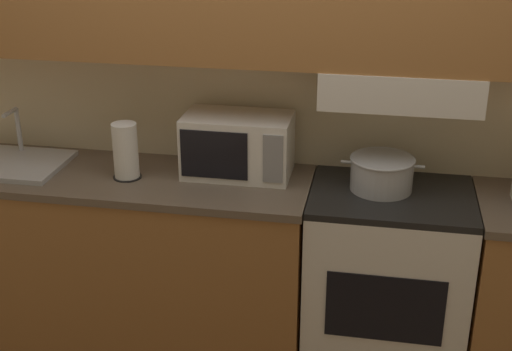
{
  "coord_description": "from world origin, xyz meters",
  "views": [
    {
      "loc": [
        0.54,
        -3.17,
        2.22
      ],
      "look_at": [
        0.05,
        -0.53,
        1.08
      ],
      "focal_mm": 50.0,
      "sensor_mm": 36.0,
      "label": 1
    }
  ],
  "objects_px": {
    "cooking_pot": "(382,172)",
    "paper_towel_roll": "(126,151)",
    "microwave": "(238,145)",
    "sink_basin": "(7,162)",
    "stove_range": "(385,286)"
  },
  "relations": [
    {
      "from": "sink_basin",
      "to": "paper_towel_roll",
      "type": "distance_m",
      "value": 0.63
    },
    {
      "from": "stove_range",
      "to": "microwave",
      "type": "distance_m",
      "value": 0.94
    },
    {
      "from": "paper_towel_roll",
      "to": "stove_range",
      "type": "bearing_deg",
      "value": 1.74
    },
    {
      "from": "stove_range",
      "to": "paper_towel_roll",
      "type": "relative_size",
      "value": 3.59
    },
    {
      "from": "paper_towel_roll",
      "to": "microwave",
      "type": "bearing_deg",
      "value": 15.39
    },
    {
      "from": "cooking_pot",
      "to": "sink_basin",
      "type": "height_order",
      "value": "sink_basin"
    },
    {
      "from": "cooking_pot",
      "to": "paper_towel_roll",
      "type": "bearing_deg",
      "value": -176.1
    },
    {
      "from": "paper_towel_roll",
      "to": "cooking_pot",
      "type": "bearing_deg",
      "value": 3.9
    },
    {
      "from": "stove_range",
      "to": "microwave",
      "type": "bearing_deg",
      "value": 172.07
    },
    {
      "from": "sink_basin",
      "to": "cooking_pot",
      "type": "bearing_deg",
      "value": 1.55
    },
    {
      "from": "microwave",
      "to": "paper_towel_roll",
      "type": "relative_size",
      "value": 1.89
    },
    {
      "from": "microwave",
      "to": "paper_towel_roll",
      "type": "xyz_separation_m",
      "value": [
        -0.49,
        -0.14,
        -0.01
      ]
    },
    {
      "from": "microwave",
      "to": "paper_towel_roll",
      "type": "distance_m",
      "value": 0.51
    },
    {
      "from": "cooking_pot",
      "to": "paper_towel_roll",
      "type": "height_order",
      "value": "paper_towel_roll"
    },
    {
      "from": "stove_range",
      "to": "cooking_pot",
      "type": "height_order",
      "value": "cooking_pot"
    }
  ]
}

